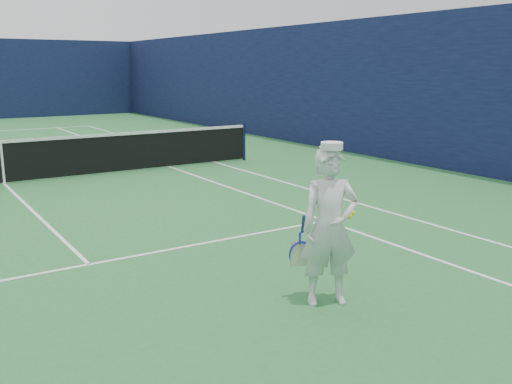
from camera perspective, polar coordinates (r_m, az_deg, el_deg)
ground at (r=14.15m, az=-23.85°, el=0.71°), size 80.00×80.00×0.00m
court_markings at (r=14.15m, az=-23.85°, el=0.72°), size 11.03×23.83×0.01m
tennis_net at (r=14.06m, az=-24.05°, el=2.92°), size 12.88×0.09×1.07m
tennis_player at (r=6.35m, az=7.35°, el=-3.44°), size 0.76×0.72×1.83m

